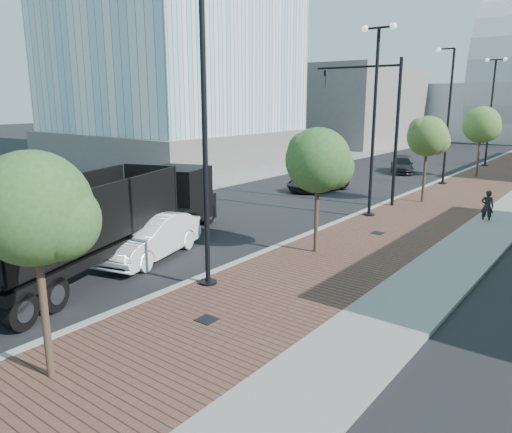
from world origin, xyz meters
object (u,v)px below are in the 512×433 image
Objects in this scene: dump_truck at (141,214)px; white_sedan at (150,237)px; dark_car_mid at (318,181)px; pedestrian at (487,206)px.

white_sedan is at bearing -47.19° from dump_truck.
dump_truck is 3.02× the size of dark_car_mid.
dark_car_mid is at bearing 74.14° from dump_truck.
white_sedan reaches higher than pedestrian.
dark_car_mid is at bearing -18.54° from pedestrian.
dump_truck is 8.35× the size of pedestrian.
dump_truck is at bearing 136.14° from white_sedan.
dump_truck is 15.34m from dark_car_mid.
white_sedan is 1.12× the size of dark_car_mid.
dump_truck reaches higher than pedestrian.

